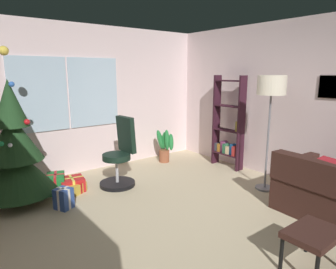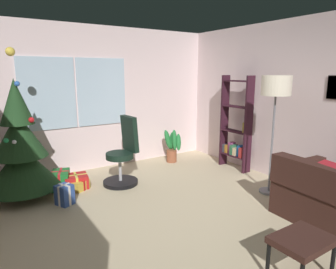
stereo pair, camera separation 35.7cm
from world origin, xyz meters
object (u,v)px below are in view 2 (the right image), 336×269
at_px(footstool, 302,243).
at_px(office_chair, 123,158).
at_px(gift_box_gold, 77,184).
at_px(gift_box_green, 61,180).
at_px(holiday_tree, 21,150).
at_px(potted_plant, 172,146).
at_px(floor_lamp, 276,92).
at_px(bookshelf, 236,129).
at_px(gift_box_blue, 65,195).
at_px(gift_box_red, 76,181).

height_order(footstool, office_chair, office_chair).
xyz_separation_m(footstool, gift_box_gold, (-1.06, 3.11, -0.26)).
xyz_separation_m(footstool, gift_box_green, (-1.26, 3.28, -0.20)).
distance_m(holiday_tree, potted_plant, 2.82).
distance_m(footstool, floor_lamp, 2.26).
bearing_deg(gift_box_green, bookshelf, -14.35).
distance_m(footstool, gift_box_blue, 2.98).
bearing_deg(holiday_tree, gift_box_green, 9.79).
height_order(holiday_tree, potted_plant, holiday_tree).
distance_m(holiday_tree, gift_box_gold, 0.97).
bearing_deg(gift_box_blue, office_chair, 15.82).
height_order(footstool, gift_box_blue, footstool).
bearing_deg(floor_lamp, potted_plant, 99.24).
relative_size(holiday_tree, gift_box_gold, 5.26).
height_order(gift_box_red, gift_box_blue, gift_box_blue).
height_order(gift_box_green, office_chair, office_chair).
bearing_deg(gift_box_gold, gift_box_green, 139.54).
height_order(gift_box_green, bookshelf, bookshelf).
relative_size(gift_box_green, gift_box_gold, 1.05).
bearing_deg(gift_box_gold, gift_box_blue, -122.84).
relative_size(office_chair, potted_plant, 1.66).
bearing_deg(footstool, bookshelf, 55.43).
bearing_deg(bookshelf, holiday_tree, 169.14).
distance_m(gift_box_green, potted_plant, 2.27).
height_order(gift_box_green, potted_plant, potted_plant).
xyz_separation_m(gift_box_green, potted_plant, (2.25, 0.24, 0.19)).
bearing_deg(gift_box_red, office_chair, -18.34).
height_order(footstool, floor_lamp, floor_lamp).
xyz_separation_m(bookshelf, potted_plant, (-0.74, 1.01, -0.42)).
distance_m(gift_box_blue, potted_plant, 2.51).
xyz_separation_m(gift_box_green, gift_box_gold, (0.20, -0.17, -0.06)).
relative_size(gift_box_gold, gift_box_blue, 1.39).
relative_size(office_chair, bookshelf, 0.64).
xyz_separation_m(footstool, holiday_tree, (-1.79, 3.18, 0.38)).
bearing_deg(holiday_tree, footstool, -60.70).
height_order(holiday_tree, bookshelf, holiday_tree).
bearing_deg(office_chair, gift_box_gold, 166.37).
bearing_deg(office_chair, holiday_tree, 170.11).
relative_size(footstool, bookshelf, 0.30).
distance_m(holiday_tree, bookshelf, 3.58).
height_order(gift_box_red, gift_box_green, gift_box_green).
xyz_separation_m(footstool, office_chair, (-0.35, 2.93, 0.10)).
relative_size(gift_box_green, floor_lamp, 0.24).
height_order(gift_box_green, floor_lamp, floor_lamp).
bearing_deg(potted_plant, holiday_tree, -173.16).
distance_m(footstool, holiday_tree, 3.67).
bearing_deg(gift_box_gold, potted_plant, 11.29).
relative_size(office_chair, floor_lamp, 0.63).
relative_size(holiday_tree, bookshelf, 1.22).
height_order(holiday_tree, floor_lamp, holiday_tree).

